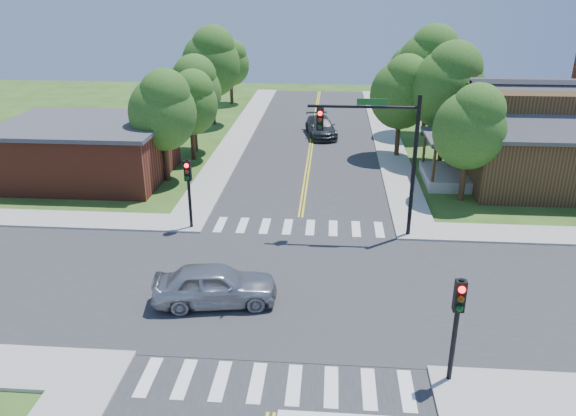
# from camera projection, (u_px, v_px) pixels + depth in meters

# --- Properties ---
(ground) EXTENTS (100.00, 100.00, 0.00)m
(ground) POSITION_uv_depth(u_px,v_px,m) (290.00, 287.00, 23.84)
(ground) COLOR #2A4816
(ground) RESTS_ON ground
(road_ns) EXTENTS (10.00, 90.00, 0.04)m
(road_ns) POSITION_uv_depth(u_px,v_px,m) (290.00, 287.00, 23.83)
(road_ns) COLOR #2D2D30
(road_ns) RESTS_ON ground
(road_ew) EXTENTS (90.00, 10.00, 0.04)m
(road_ew) POSITION_uv_depth(u_px,v_px,m) (290.00, 287.00, 23.83)
(road_ew) COLOR #2D2D30
(road_ew) RESTS_ON ground
(intersection_patch) EXTENTS (10.20, 10.20, 0.06)m
(intersection_patch) POSITION_uv_depth(u_px,v_px,m) (290.00, 287.00, 23.84)
(intersection_patch) COLOR #2D2D30
(intersection_patch) RESTS_ON ground
(sidewalk_ne) EXTENTS (40.00, 40.00, 0.14)m
(sidewalk_ne) POSITION_uv_depth(u_px,v_px,m) (545.00, 175.00, 37.25)
(sidewalk_ne) COLOR #9E9B93
(sidewalk_ne) RESTS_ON ground
(sidewalk_nw) EXTENTS (40.00, 40.00, 0.14)m
(sidewalk_nw) POSITION_uv_depth(u_px,v_px,m) (84.00, 164.00, 39.57)
(sidewalk_nw) COLOR #9E9B93
(sidewalk_nw) RESTS_ON ground
(crosswalk_north) EXTENTS (8.85, 2.00, 0.01)m
(crosswalk_north) POSITION_uv_depth(u_px,v_px,m) (299.00, 227.00, 29.55)
(crosswalk_north) COLOR white
(crosswalk_north) RESTS_ON ground
(crosswalk_south) EXTENTS (8.85, 2.00, 0.01)m
(crosswalk_south) POSITION_uv_depth(u_px,v_px,m) (275.00, 384.00, 18.10)
(crosswalk_south) COLOR white
(crosswalk_south) RESTS_ON ground
(centerline) EXTENTS (0.30, 90.00, 0.01)m
(centerline) POSITION_uv_depth(u_px,v_px,m) (290.00, 286.00, 23.82)
(centerline) COLOR yellow
(centerline) RESTS_ON ground
(signal_mast_ne) EXTENTS (5.30, 0.42, 7.20)m
(signal_mast_ne) POSITION_uv_depth(u_px,v_px,m) (380.00, 143.00, 26.88)
(signal_mast_ne) COLOR black
(signal_mast_ne) RESTS_ON ground
(signal_pole_se) EXTENTS (0.34, 0.42, 3.80)m
(signal_pole_se) POSITION_uv_depth(u_px,v_px,m) (458.00, 312.00, 17.24)
(signal_pole_se) COLOR black
(signal_pole_se) RESTS_ON ground
(signal_pole_nw) EXTENTS (0.34, 0.42, 3.80)m
(signal_pole_nw) POSITION_uv_depth(u_px,v_px,m) (188.00, 181.00, 28.39)
(signal_pole_nw) COLOR black
(signal_pole_nw) RESTS_ON ground
(house_ne) EXTENTS (13.05, 8.80, 7.11)m
(house_ne) POSITION_uv_depth(u_px,v_px,m) (551.00, 133.00, 34.61)
(house_ne) COLOR #332311
(house_ne) RESTS_ON ground
(building_nw) EXTENTS (10.40, 8.40, 3.73)m
(building_nw) POSITION_uv_depth(u_px,v_px,m) (87.00, 150.00, 36.35)
(building_nw) COLOR brown
(building_nw) RESTS_ON ground
(tree_e_a) EXTENTS (4.09, 3.88, 6.95)m
(tree_e_a) POSITION_uv_depth(u_px,v_px,m) (471.00, 125.00, 31.51)
(tree_e_a) COLOR #382314
(tree_e_a) RESTS_ON ground
(tree_e_b) EXTENTS (5.01, 4.76, 8.52)m
(tree_e_b) POSITION_uv_depth(u_px,v_px,m) (449.00, 84.00, 37.78)
(tree_e_b) COLOR #382314
(tree_e_b) RESTS_ON ground
(tree_e_c) EXTENTS (5.30, 5.03, 9.00)m
(tree_e_c) POSITION_uv_depth(u_px,v_px,m) (431.00, 63.00, 44.84)
(tree_e_c) COLOR #382314
(tree_e_c) RESTS_ON ground
(tree_e_d) EXTENTS (4.04, 3.84, 6.87)m
(tree_e_d) POSITION_uv_depth(u_px,v_px,m) (411.00, 66.00, 53.43)
(tree_e_d) COLOR #382314
(tree_e_d) RESTS_ON ground
(tree_w_a) EXTENTS (4.24, 4.03, 7.21)m
(tree_w_a) POSITION_uv_depth(u_px,v_px,m) (163.00, 109.00, 34.74)
(tree_w_a) COLOR #382314
(tree_w_a) RESTS_ON ground
(tree_w_b) EXTENTS (4.27, 4.06, 7.26)m
(tree_w_b) POSITION_uv_depth(u_px,v_px,m) (193.00, 89.00, 40.87)
(tree_w_b) COLOR #382314
(tree_w_b) RESTS_ON ground
(tree_w_c) EXTENTS (5.08, 4.83, 8.64)m
(tree_w_c) POSITION_uv_depth(u_px,v_px,m) (212.00, 60.00, 48.46)
(tree_w_c) COLOR #382314
(tree_w_c) RESTS_ON ground
(tree_w_d) EXTENTS (3.86, 3.66, 6.56)m
(tree_w_d) POSITION_uv_depth(u_px,v_px,m) (231.00, 62.00, 57.41)
(tree_w_d) COLOR #382314
(tree_w_d) RESTS_ON ground
(tree_house) EXTENTS (4.38, 4.16, 7.45)m
(tree_house) POSITION_uv_depth(u_px,v_px,m) (402.00, 90.00, 39.50)
(tree_house) COLOR #382314
(tree_house) RESTS_ON ground
(tree_bldg) EXTENTS (3.83, 3.64, 6.51)m
(tree_bldg) POSITION_uv_depth(u_px,v_px,m) (191.00, 101.00, 39.19)
(tree_bldg) COLOR #382314
(tree_bldg) RESTS_ON ground
(car_silver) EXTENTS (3.48, 5.53, 1.68)m
(car_silver) POSITION_uv_depth(u_px,v_px,m) (215.00, 285.00, 22.34)
(car_silver) COLOR #ABAEB2
(car_silver) RESTS_ON ground
(car_dgrey) EXTENTS (4.04, 6.02, 1.52)m
(car_dgrey) POSITION_uv_depth(u_px,v_px,m) (321.00, 127.00, 46.52)
(car_dgrey) COLOR #2E3033
(car_dgrey) RESTS_ON ground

